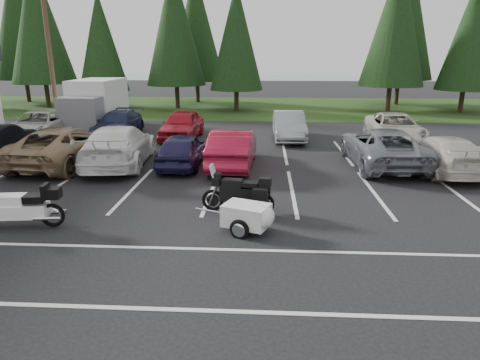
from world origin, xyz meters
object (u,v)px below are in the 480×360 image
object	(u,v)px
adventure_motorcycle	(238,189)
utility_pole	(49,48)
car_near_5	(233,148)
car_far_0	(39,125)
car_near_2	(66,145)
car_far_4	(395,128)
car_near_6	(383,147)
car_near_3	(119,145)
touring_motorcycle	(17,202)
box_truck	(93,105)
car_far_2	(182,125)
car_far_1	(118,124)
car_near_7	(443,154)
car_far_3	(289,126)
cargo_trailer	(246,218)
car_near_4	(182,150)

from	to	relation	value
adventure_motorcycle	utility_pole	bearing A→B (deg)	139.00
car_near_5	car_far_0	xyz separation A→B (m)	(-10.81, 5.35, -0.03)
car_near_2	adventure_motorcycle	xyz separation A→B (m)	(7.42, -5.20, -0.08)
utility_pole	car_far_4	bearing A→B (deg)	-7.25
car_near_6	car_near_3	bearing A→B (deg)	1.06
car_near_3	touring_motorcycle	distance (m)	6.66
car_near_2	touring_motorcycle	world-z (taller)	car_near_2
box_truck	car_far_0	xyz separation A→B (m)	(-1.82, -2.97, -0.72)
car_near_3	car_far_2	distance (m)	5.84
car_near_5	car_far_1	xyz separation A→B (m)	(-6.81, 6.21, -0.08)
box_truck	car_near_7	xyz separation A→B (m)	(17.16, -8.60, -0.75)
box_truck	adventure_motorcycle	bearing A→B (deg)	-54.94
car_far_0	car_far_4	world-z (taller)	car_far_0
car_near_6	car_far_1	world-z (taller)	car_near_6
car_far_4	car_near_3	bearing A→B (deg)	-153.42
adventure_motorcycle	car_near_6	bearing A→B (deg)	53.45
box_truck	touring_motorcycle	distance (m)	15.47
car_far_0	car_far_3	world-z (taller)	car_far_3
car_far_2	car_far_1	bearing A→B (deg)	173.75
car_near_3	touring_motorcycle	xyz separation A→B (m)	(-0.50, -6.64, -0.11)
car_near_5	car_near_7	bearing A→B (deg)	-179.38
utility_pole	car_near_5	world-z (taller)	utility_pole
car_near_3	cargo_trailer	size ratio (longest dim) A/B	3.43
car_near_6	car_far_2	distance (m)	10.53
car_near_6	car_near_7	size ratio (longest dim) A/B	1.16
box_truck	cargo_trailer	distance (m)	17.89
car_far_1	car_near_7	bearing A→B (deg)	-22.59
car_near_2	car_near_6	size ratio (longest dim) A/B	1.03
car_near_4	car_near_7	size ratio (longest dim) A/B	0.83
car_near_4	cargo_trailer	size ratio (longest dim) A/B	2.44
car_near_2	car_near_4	world-z (taller)	car_near_2
car_near_4	box_truck	bearing A→B (deg)	-49.67
car_near_5	adventure_motorcycle	bearing A→B (deg)	98.14
car_far_0	car_far_3	xyz separation A→B (m)	(13.37, 0.44, 0.00)
car_near_3	car_far_2	world-z (taller)	car_near_3
car_near_7	car_far_2	bearing A→B (deg)	-28.99
box_truck	car_near_3	world-z (taller)	box_truck
box_truck	car_near_7	world-z (taller)	box_truck
utility_pole	car_far_1	size ratio (longest dim) A/B	1.92
car_far_1	adventure_motorcycle	world-z (taller)	adventure_motorcycle
car_near_6	car_far_3	bearing A→B (deg)	-58.13
box_truck	car_near_3	distance (m)	9.41
car_near_3	car_near_7	bearing A→B (deg)	173.31
car_near_6	utility_pole	bearing A→B (deg)	-24.95
box_truck	car_near_2	distance (m)	8.61
car_near_6	car_far_2	world-z (taller)	car_near_6
car_far_2	car_far_4	xyz separation A→B (m)	(11.10, -0.22, -0.03)
car_near_7	touring_motorcycle	xyz separation A→B (m)	(-13.34, -6.38, 0.01)
box_truck	car_far_0	bearing A→B (deg)	-121.52
car_near_4	touring_motorcycle	xyz separation A→B (m)	(-3.12, -6.59, 0.03)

